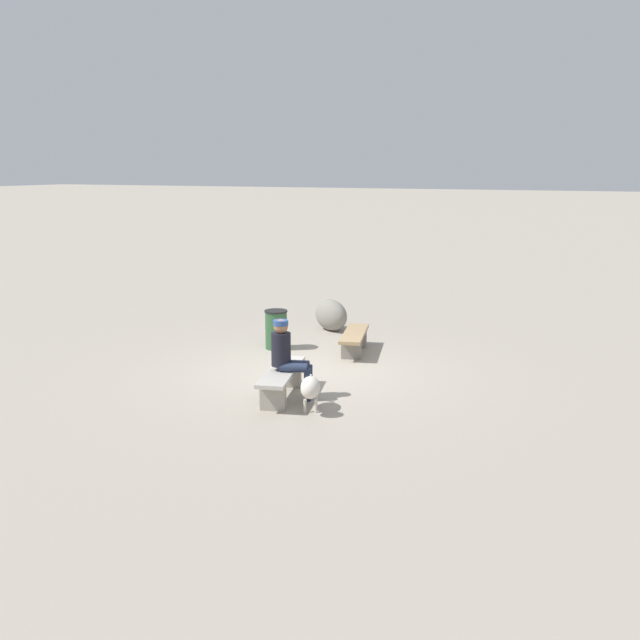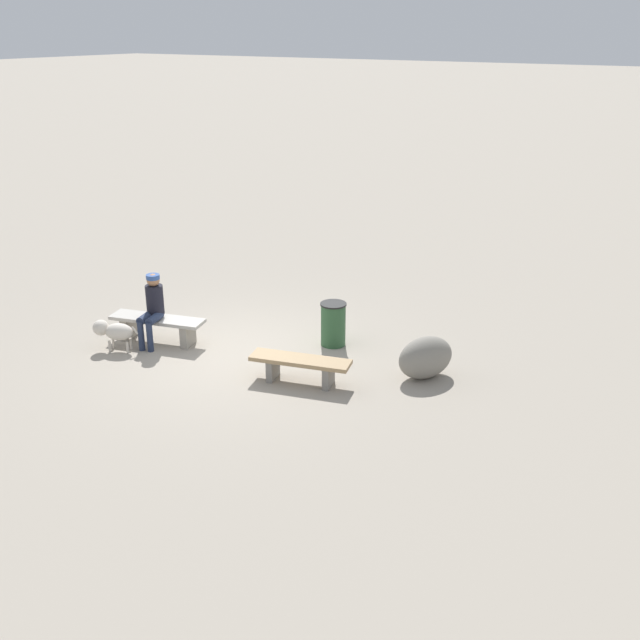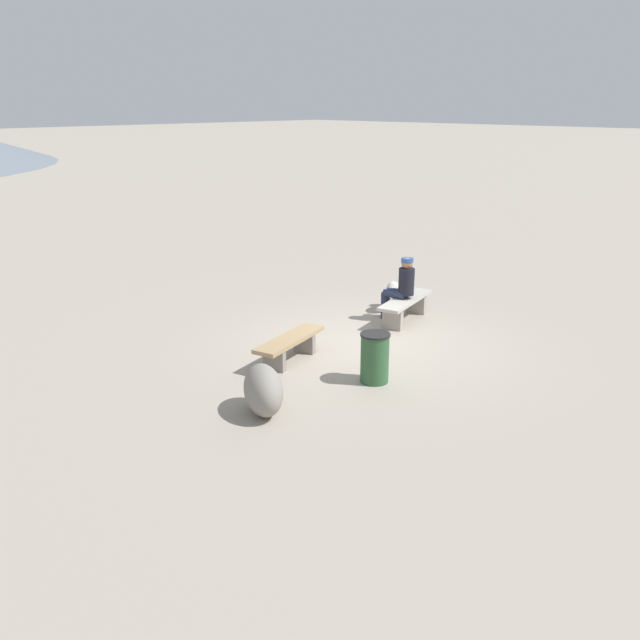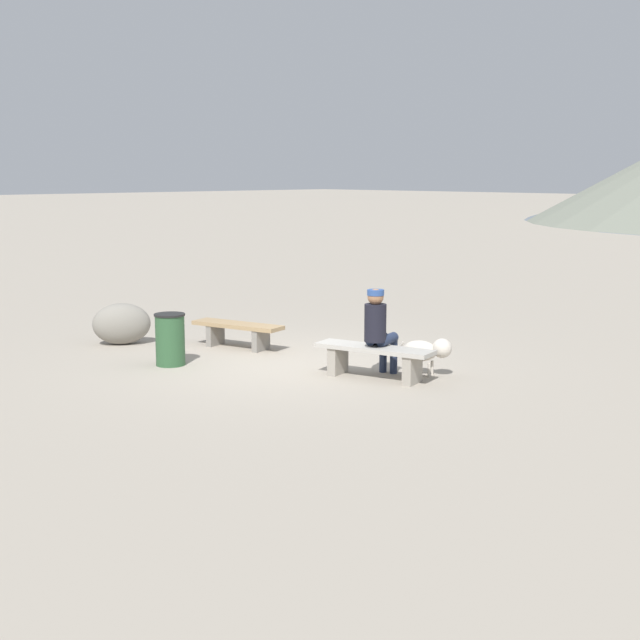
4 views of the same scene
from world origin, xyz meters
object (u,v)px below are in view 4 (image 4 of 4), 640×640
at_px(bench_right, 374,356).
at_px(boulder, 122,324).
at_px(seated_person, 378,326).
at_px(trash_bin, 170,339).
at_px(dog, 427,350).
at_px(bench_left, 238,330).

height_order(bench_right, boulder, boulder).
height_order(seated_person, trash_bin, seated_person).
xyz_separation_m(bench_right, trash_bin, (-2.79, -1.54, 0.07)).
distance_m(bench_right, boulder, 4.90).
distance_m(bench_right, dog, 0.80).
relative_size(bench_right, seated_person, 1.39).
bearing_deg(trash_bin, boulder, 169.03).
relative_size(bench_right, boulder, 1.84).
bearing_deg(boulder, bench_left, 36.26).
height_order(seated_person, boulder, seated_person).
bearing_deg(seated_person, dog, 40.08).
relative_size(bench_left, bench_right, 0.93).
xyz_separation_m(bench_left, bench_right, (3.11, -0.05, 0.02)).
distance_m(seated_person, dog, 0.82).
distance_m(bench_right, trash_bin, 3.19).
height_order(trash_bin, boulder, trash_bin).
bearing_deg(seated_person, trash_bin, -164.58).
xyz_separation_m(seated_person, dog, (0.41, 0.60, -0.38)).
bearing_deg(bench_left, seated_person, -13.31).
bearing_deg(boulder, seated_person, 14.86).
bearing_deg(dog, bench_right, -143.50).
height_order(bench_left, boulder, boulder).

